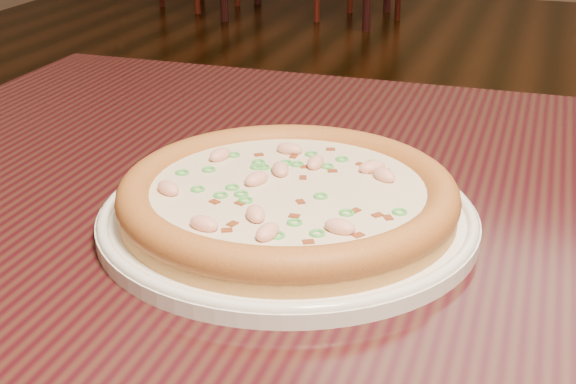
% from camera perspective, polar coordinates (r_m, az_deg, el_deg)
% --- Properties ---
extents(ground, '(9.00, 9.00, 0.00)m').
position_cam_1_polar(ground, '(1.79, 16.44, -12.81)').
color(ground, black).
extents(hero_table, '(1.20, 0.80, 0.75)m').
position_cam_1_polar(hero_table, '(0.73, 10.36, -8.96)').
color(hero_table, black).
rests_on(hero_table, ground).
extents(plate, '(0.31, 0.31, 0.02)m').
position_cam_1_polar(plate, '(0.66, 0.00, -1.70)').
color(plate, white).
rests_on(plate, hero_table).
extents(pizza, '(0.28, 0.28, 0.03)m').
position_cam_1_polar(pizza, '(0.65, -0.01, -0.24)').
color(pizza, '#C2804F').
rests_on(pizza, plate).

